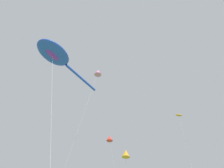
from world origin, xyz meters
name	(u,v)px	position (x,y,z in m)	size (l,w,h in m)	color
big_show_kite	(55,55)	(-3.20, 14.99, 16.25)	(8.48, 3.42, 16.66)	blue
small_kite_bird_shape	(126,154)	(10.43, 19.32, 11.26)	(1.78, 3.21, 11.77)	orange
small_kite_triangle_green	(110,138)	(7.55, 19.18, 12.36)	(3.55, 0.84, 12.77)	red
small_kite_tiny_distant	(179,117)	(11.58, 11.33, 13.26)	(1.78, 1.76, 13.72)	orange
small_kite_box_yellow	(98,73)	(5.02, 19.24, 23.00)	(3.93, 3.72, 23.60)	pink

